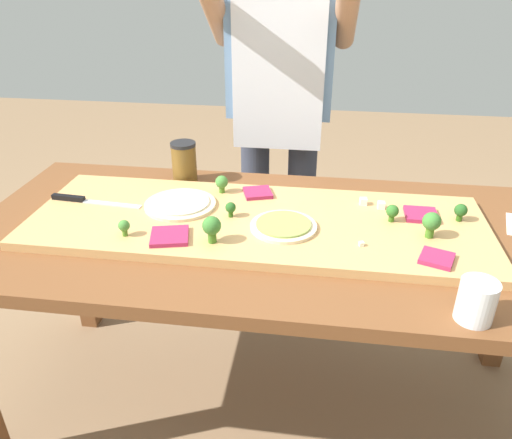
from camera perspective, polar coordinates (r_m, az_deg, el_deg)
ground_plane at (r=1.93m, az=1.81°, el=-20.70°), size 8.00×8.00×0.00m
prep_table at (r=1.50m, az=2.18°, el=-4.07°), size 1.82×0.83×0.74m
cutting_board at (r=1.47m, az=0.04°, el=-0.29°), size 1.35×0.48×0.03m
chefs_knife at (r=1.65m, az=-19.34°, el=2.14°), size 0.30×0.04×0.02m
pizza_whole_cheese_artichoke at (r=1.55m, az=-8.77°, el=1.81°), size 0.22×0.22×0.02m
pizza_whole_pesto_green at (r=1.41m, az=3.20°, el=-0.72°), size 0.19×0.19×0.02m
pizza_slice_far_left at (r=1.34m, az=20.19°, el=-4.23°), size 0.10×0.10×0.01m
pizza_slice_center at (r=1.55m, az=18.56°, el=0.54°), size 0.09×0.09×0.01m
pizza_slice_far_right at (r=1.61m, az=0.20°, el=3.12°), size 0.11×0.11×0.01m
pizza_slice_near_right at (r=1.38m, az=-9.97°, el=-1.91°), size 0.12×0.12×0.01m
broccoli_floret_front_left at (r=1.48m, az=15.50°, el=0.88°), size 0.04×0.04×0.05m
broccoli_floret_front_mid at (r=1.40m, az=-15.03°, el=-0.77°), size 0.03×0.03×0.05m
broccoli_floret_center_right at (r=1.55m, az=22.61°, el=0.93°), size 0.04×0.04×0.05m
broccoli_floret_front_right at (r=1.46m, az=-2.96°, el=1.33°), size 0.03×0.03×0.05m
broccoli_floret_back_mid at (r=1.42m, az=19.65°, el=-0.33°), size 0.05×0.05×0.07m
broccoli_floret_back_right at (r=1.61m, az=-3.99°, el=4.28°), size 0.04×0.04×0.06m
broccoli_floret_back_left at (r=1.32m, az=-5.15°, el=-0.85°), size 0.05×0.05×0.08m
cheese_crumble_a at (r=1.57m, az=12.31°, el=2.05°), size 0.02×0.02×0.02m
cheese_crumble_b at (r=1.56m, az=14.29°, el=1.61°), size 0.02×0.02×0.02m
cheese_crumble_c at (r=1.35m, az=12.10°, el=-2.78°), size 0.02×0.02×0.01m
flour_cup at (r=1.19m, az=24.11°, el=-8.83°), size 0.08×0.08×0.10m
sauce_jar at (r=1.76m, az=-8.31°, el=6.58°), size 0.09×0.09×0.15m
cook_center at (r=1.99m, az=2.81°, el=14.83°), size 0.54×0.39×1.67m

